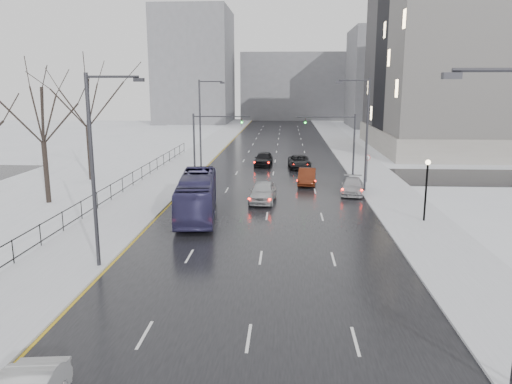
% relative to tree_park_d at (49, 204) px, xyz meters
% --- Properties ---
extents(road, '(16.00, 150.00, 0.04)m').
position_rel_tree_park_d_xyz_m(road, '(17.80, 26.00, 0.02)').
color(road, black).
rests_on(road, ground).
extents(cross_road, '(130.00, 10.00, 0.04)m').
position_rel_tree_park_d_xyz_m(cross_road, '(17.80, 14.00, 0.02)').
color(cross_road, black).
rests_on(cross_road, ground).
extents(sidewalk_left, '(5.00, 150.00, 0.16)m').
position_rel_tree_park_d_xyz_m(sidewalk_left, '(7.30, 26.00, 0.08)').
color(sidewalk_left, silver).
rests_on(sidewalk_left, ground).
extents(sidewalk_right, '(5.00, 150.00, 0.16)m').
position_rel_tree_park_d_xyz_m(sidewalk_right, '(28.30, 26.00, 0.08)').
color(sidewalk_right, silver).
rests_on(sidewalk_right, ground).
extents(park_strip, '(14.00, 150.00, 0.12)m').
position_rel_tree_park_d_xyz_m(park_strip, '(-2.20, 26.00, 0.06)').
color(park_strip, white).
rests_on(park_strip, ground).
extents(tree_park_d, '(8.75, 8.75, 12.50)m').
position_rel_tree_park_d_xyz_m(tree_park_d, '(0.00, 0.00, 0.00)').
color(tree_park_d, black).
rests_on(tree_park_d, ground).
extents(tree_park_e, '(9.45, 9.45, 13.50)m').
position_rel_tree_park_d_xyz_m(tree_park_e, '(-0.40, 10.00, 0.00)').
color(tree_park_e, black).
rests_on(tree_park_e, ground).
extents(iron_fence, '(0.06, 70.00, 1.30)m').
position_rel_tree_park_d_xyz_m(iron_fence, '(4.80, -4.00, 0.91)').
color(iron_fence, black).
rests_on(iron_fence, sidewalk_left).
extents(streetlight_r_mid, '(2.95, 0.25, 10.00)m').
position_rel_tree_park_d_xyz_m(streetlight_r_mid, '(25.97, 6.00, 5.62)').
color(streetlight_r_mid, '#2D2D33').
rests_on(streetlight_r_mid, ground).
extents(streetlight_l_near, '(2.95, 0.25, 10.00)m').
position_rel_tree_park_d_xyz_m(streetlight_l_near, '(9.63, -14.00, 5.62)').
color(streetlight_l_near, '#2D2D33').
rests_on(streetlight_l_near, ground).
extents(streetlight_l_far, '(2.95, 0.25, 10.00)m').
position_rel_tree_park_d_xyz_m(streetlight_l_far, '(9.63, 18.00, 5.62)').
color(streetlight_l_far, '#2D2D33').
rests_on(streetlight_l_far, ground).
extents(lamppost_r_mid, '(0.36, 0.36, 4.28)m').
position_rel_tree_park_d_xyz_m(lamppost_r_mid, '(28.80, -4.00, 2.94)').
color(lamppost_r_mid, black).
rests_on(lamppost_r_mid, sidewalk_right).
extents(mast_signal_right, '(6.10, 0.33, 6.50)m').
position_rel_tree_park_d_xyz_m(mast_signal_right, '(25.13, 14.00, 4.11)').
color(mast_signal_right, '#2D2D33').
rests_on(mast_signal_right, ground).
extents(mast_signal_left, '(6.10, 0.33, 6.50)m').
position_rel_tree_park_d_xyz_m(mast_signal_left, '(10.47, 14.00, 4.11)').
color(mast_signal_left, '#2D2D33').
rests_on(mast_signal_left, ground).
extents(no_uturn_sign, '(0.60, 0.06, 2.70)m').
position_rel_tree_park_d_xyz_m(no_uturn_sign, '(27.00, 10.00, 2.30)').
color(no_uturn_sign, '#2D2D33').
rests_on(no_uturn_sign, sidewalk_right).
extents(bldg_far_right, '(24.00, 20.00, 22.00)m').
position_rel_tree_park_d_xyz_m(bldg_far_right, '(45.80, 81.00, 11.00)').
color(bldg_far_right, slate).
rests_on(bldg_far_right, ground).
extents(bldg_far_left, '(18.00, 22.00, 28.00)m').
position_rel_tree_park_d_xyz_m(bldg_far_left, '(-4.20, 91.00, 14.00)').
color(bldg_far_left, slate).
rests_on(bldg_far_left, ground).
extents(bldg_far_center, '(30.00, 18.00, 18.00)m').
position_rel_tree_park_d_xyz_m(bldg_far_center, '(21.80, 106.00, 9.00)').
color(bldg_far_center, slate).
rests_on(bldg_far_center, ground).
extents(bus, '(3.75, 10.98, 3.00)m').
position_rel_tree_park_d_xyz_m(bus, '(12.69, -3.06, 1.54)').
color(bus, '#302C56').
rests_on(bus, road).
extents(sedan_center_near, '(2.33, 5.04, 1.67)m').
position_rel_tree_park_d_xyz_m(sedan_center_near, '(17.30, 1.55, 0.88)').
color(sedan_center_near, '#B1B3B5').
rests_on(sedan_center_near, road).
extents(sedan_right_near, '(1.96, 4.77, 1.53)m').
position_rel_tree_park_d_xyz_m(sedan_right_near, '(21.19, 9.16, 0.81)').
color(sedan_right_near, '#521D0E').
rests_on(sedan_right_near, road).
extents(sedan_right_cross, '(2.68, 5.39, 1.47)m').
position_rel_tree_park_d_xyz_m(sedan_right_cross, '(20.68, 18.72, 0.77)').
color(sedan_right_cross, black).
rests_on(sedan_right_cross, road).
extents(sedan_right_far, '(2.55, 4.93, 1.37)m').
position_rel_tree_park_d_xyz_m(sedan_right_far, '(25.00, 5.13, 0.72)').
color(sedan_right_far, '#A9A8AD').
rests_on(sedan_right_far, road).
extents(sedan_center_far, '(2.23, 5.00, 1.67)m').
position_rel_tree_park_d_xyz_m(sedan_center_far, '(16.49, 20.25, 0.88)').
color(sedan_center_far, black).
rests_on(sedan_center_far, road).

